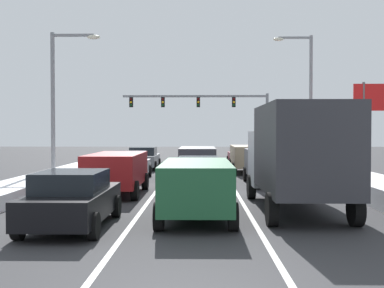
{
  "coord_description": "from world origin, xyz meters",
  "views": [
    {
      "loc": [
        0.19,
        -7.28,
        2.55
      ],
      "look_at": [
        -0.36,
        25.52,
        1.73
      ],
      "focal_mm": 46.18,
      "sensor_mm": 36.0,
      "label": 1
    }
  ],
  "objects_px": {
    "box_truck_right_lane_nearest": "(297,152)",
    "sedan_white_center_lane_fourth": "(200,158)",
    "street_lamp_right_mid": "(306,90)",
    "suv_charcoal_center_lane_third": "(197,159)",
    "sedan_gray_left_lane_fourth": "(144,158)",
    "street_lamp_left_mid": "(60,91)",
    "suv_red_left_lane_second": "(117,170)",
    "sedan_silver_left_lane_third": "(130,165)",
    "roadside_sign_right": "(380,107)",
    "suv_tan_right_lane_third": "(248,156)",
    "sedan_maroon_right_lane_fourth": "(241,155)",
    "sedan_black_left_lane_nearest": "(72,199)",
    "sedan_navy_center_lane_second": "(198,175)",
    "suv_green_center_lane_nearest": "(196,185)",
    "traffic_light_gantry": "(212,107)",
    "suv_gray_right_lane_second": "(269,164)"
  },
  "relations": [
    {
      "from": "box_truck_right_lane_nearest",
      "to": "sedan_white_center_lane_fourth",
      "type": "distance_m",
      "value": 17.79
    },
    {
      "from": "sedan_white_center_lane_fourth",
      "to": "street_lamp_right_mid",
      "type": "bearing_deg",
      "value": 1.59
    },
    {
      "from": "suv_charcoal_center_lane_third",
      "to": "sedan_gray_left_lane_fourth",
      "type": "height_order",
      "value": "suv_charcoal_center_lane_third"
    },
    {
      "from": "suv_charcoal_center_lane_third",
      "to": "street_lamp_left_mid",
      "type": "xyz_separation_m",
      "value": [
        -7.32,
        -1.31,
        3.68
      ]
    },
    {
      "from": "suv_red_left_lane_second",
      "to": "sedan_gray_left_lane_fourth",
      "type": "distance_m",
      "value": 13.36
    },
    {
      "from": "sedan_silver_left_lane_third",
      "to": "roadside_sign_right",
      "type": "xyz_separation_m",
      "value": [
        14.52,
        3.34,
        3.25
      ]
    },
    {
      "from": "sedan_white_center_lane_fourth",
      "to": "sedan_gray_left_lane_fourth",
      "type": "bearing_deg",
      "value": 179.73
    },
    {
      "from": "suv_red_left_lane_second",
      "to": "suv_tan_right_lane_third",
      "type": "bearing_deg",
      "value": 59.64
    },
    {
      "from": "street_lamp_right_mid",
      "to": "roadside_sign_right",
      "type": "xyz_separation_m",
      "value": [
        3.63,
        -3.75,
        -1.31
      ]
    },
    {
      "from": "suv_tan_right_lane_third",
      "to": "street_lamp_left_mid",
      "type": "bearing_deg",
      "value": -156.67
    },
    {
      "from": "sedan_maroon_right_lane_fourth",
      "to": "suv_red_left_lane_second",
      "type": "height_order",
      "value": "suv_red_left_lane_second"
    },
    {
      "from": "sedan_black_left_lane_nearest",
      "to": "street_lamp_right_mid",
      "type": "bearing_deg",
      "value": 62.72
    },
    {
      "from": "sedan_navy_center_lane_second",
      "to": "roadside_sign_right",
      "type": "relative_size",
      "value": 0.82
    },
    {
      "from": "suv_red_left_lane_second",
      "to": "street_lamp_right_mid",
      "type": "distance_m",
      "value": 17.65
    },
    {
      "from": "sedan_white_center_lane_fourth",
      "to": "sedan_silver_left_lane_third",
      "type": "xyz_separation_m",
      "value": [
        -3.73,
        -6.89,
        0.0
      ]
    },
    {
      "from": "sedan_maroon_right_lane_fourth",
      "to": "sedan_silver_left_lane_third",
      "type": "relative_size",
      "value": 1.0
    },
    {
      "from": "box_truck_right_lane_nearest",
      "to": "suv_red_left_lane_second",
      "type": "distance_m",
      "value": 7.7
    },
    {
      "from": "suv_green_center_lane_nearest",
      "to": "sedan_black_left_lane_nearest",
      "type": "relative_size",
      "value": 1.09
    },
    {
      "from": "sedan_maroon_right_lane_fourth",
      "to": "traffic_light_gantry",
      "type": "height_order",
      "value": "traffic_light_gantry"
    },
    {
      "from": "suv_green_center_lane_nearest",
      "to": "sedan_silver_left_lane_third",
      "type": "xyz_separation_m",
      "value": [
        -3.67,
        11.99,
        -0.25
      ]
    },
    {
      "from": "street_lamp_left_mid",
      "to": "suv_green_center_lane_nearest",
      "type": "bearing_deg",
      "value": -58.21
    },
    {
      "from": "suv_tan_right_lane_third",
      "to": "roadside_sign_right",
      "type": "bearing_deg",
      "value": -7.67
    },
    {
      "from": "sedan_white_center_lane_fourth",
      "to": "street_lamp_left_mid",
      "type": "xyz_separation_m",
      "value": [
        -7.42,
        -7.01,
        3.94
      ]
    },
    {
      "from": "suv_gray_right_lane_second",
      "to": "suv_green_center_lane_nearest",
      "type": "distance_m",
      "value": 9.94
    },
    {
      "from": "sedan_black_left_lane_nearest",
      "to": "suv_red_left_lane_second",
      "type": "height_order",
      "value": "suv_red_left_lane_second"
    },
    {
      "from": "suv_tan_right_lane_third",
      "to": "suv_green_center_lane_nearest",
      "type": "height_order",
      "value": "same"
    },
    {
      "from": "suv_gray_right_lane_second",
      "to": "sedan_white_center_lane_fourth",
      "type": "relative_size",
      "value": 1.09
    },
    {
      "from": "suv_red_left_lane_second",
      "to": "street_lamp_left_mid",
      "type": "xyz_separation_m",
      "value": [
        -4.1,
        6.32,
        3.68
      ]
    },
    {
      "from": "suv_tan_right_lane_third",
      "to": "sedan_maroon_right_lane_fourth",
      "type": "distance_m",
      "value": 6.38
    },
    {
      "from": "suv_charcoal_center_lane_third",
      "to": "street_lamp_right_mid",
      "type": "height_order",
      "value": "street_lamp_right_mid"
    },
    {
      "from": "sedan_maroon_right_lane_fourth",
      "to": "roadside_sign_right",
      "type": "relative_size",
      "value": 0.82
    },
    {
      "from": "suv_tan_right_lane_third",
      "to": "suv_red_left_lane_second",
      "type": "height_order",
      "value": "same"
    },
    {
      "from": "box_truck_right_lane_nearest",
      "to": "sedan_navy_center_lane_second",
      "type": "height_order",
      "value": "box_truck_right_lane_nearest"
    },
    {
      "from": "sedan_gray_left_lane_fourth",
      "to": "street_lamp_left_mid",
      "type": "distance_m",
      "value": 8.85
    },
    {
      "from": "suv_charcoal_center_lane_third",
      "to": "suv_red_left_lane_second",
      "type": "xyz_separation_m",
      "value": [
        -3.22,
        -7.63,
        0.0
      ]
    },
    {
      "from": "suv_red_left_lane_second",
      "to": "street_lamp_left_mid",
      "type": "height_order",
      "value": "street_lamp_left_mid"
    },
    {
      "from": "suv_green_center_lane_nearest",
      "to": "street_lamp_left_mid",
      "type": "distance_m",
      "value": 14.45
    },
    {
      "from": "suv_tan_right_lane_third",
      "to": "sedan_gray_left_lane_fourth",
      "type": "bearing_deg",
      "value": 159.61
    },
    {
      "from": "traffic_light_gantry",
      "to": "suv_green_center_lane_nearest",
      "type": "bearing_deg",
      "value": -92.14
    },
    {
      "from": "sedan_maroon_right_lane_fourth",
      "to": "sedan_gray_left_lane_fourth",
      "type": "xyz_separation_m",
      "value": [
        -6.91,
        -3.85,
        0.0
      ]
    },
    {
      "from": "suv_green_center_lane_nearest",
      "to": "street_lamp_right_mid",
      "type": "bearing_deg",
      "value": 69.29
    },
    {
      "from": "box_truck_right_lane_nearest",
      "to": "suv_red_left_lane_second",
      "type": "relative_size",
      "value": 1.47
    },
    {
      "from": "suv_green_center_lane_nearest",
      "to": "sedan_black_left_lane_nearest",
      "type": "xyz_separation_m",
      "value": [
        -3.29,
        -1.27,
        -0.25
      ]
    },
    {
      "from": "box_truck_right_lane_nearest",
      "to": "street_lamp_right_mid",
      "type": "relative_size",
      "value": 0.8
    },
    {
      "from": "sedan_silver_left_lane_third",
      "to": "traffic_light_gantry",
      "type": "distance_m",
      "value": 22.07
    },
    {
      "from": "box_truck_right_lane_nearest",
      "to": "suv_gray_right_lane_second",
      "type": "relative_size",
      "value": 1.47
    },
    {
      "from": "traffic_light_gantry",
      "to": "suv_gray_right_lane_second",
      "type": "bearing_deg",
      "value": -84.77
    },
    {
      "from": "suv_red_left_lane_second",
      "to": "suv_gray_right_lane_second",
      "type": "bearing_deg",
      "value": 29.52
    },
    {
      "from": "suv_green_center_lane_nearest",
      "to": "traffic_light_gantry",
      "type": "relative_size",
      "value": 0.35
    },
    {
      "from": "box_truck_right_lane_nearest",
      "to": "street_lamp_right_mid",
      "type": "height_order",
      "value": "street_lamp_right_mid"
    }
  ]
}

